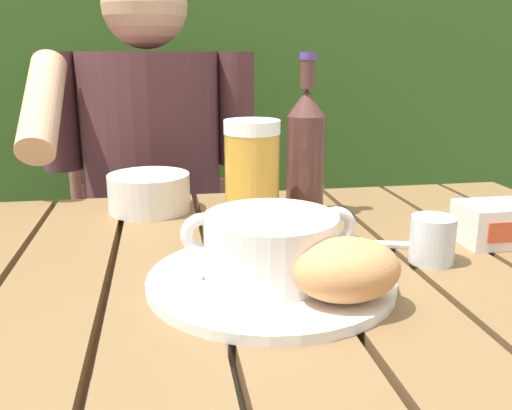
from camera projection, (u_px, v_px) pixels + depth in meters
The scene contains 12 objects.
dining_table at pixel (265, 350), 0.71m from camera, with size 1.13×0.83×0.74m.
chair_near_diner at pixel (158, 250), 1.53m from camera, with size 0.49×0.43×0.92m.
person_eating at pixel (152, 180), 1.28m from camera, with size 0.48×0.47×1.21m.
serving_plate at pixel (270, 280), 0.65m from camera, with size 0.29×0.29×0.01m.
soup_bowl at pixel (270, 244), 0.64m from camera, with size 0.21×0.16×0.08m.
bread_roll at pixel (346, 270), 0.57m from camera, with size 0.12×0.09×0.07m.
beer_glass at pixel (252, 174), 0.84m from camera, with size 0.09×0.09×0.17m.
beer_bottle at pixel (306, 149), 0.91m from camera, with size 0.06×0.06×0.26m.
water_glass_small at pixel (432, 240), 0.71m from camera, with size 0.06×0.06×0.06m.
butter_tub at pixel (496, 224), 0.78m from camera, with size 0.10×0.08×0.06m.
table_knife at pixel (357, 242), 0.78m from camera, with size 0.16×0.07×0.01m.
diner_bowl at pixel (149, 192), 0.95m from camera, with size 0.14×0.14×0.06m.
Camera 1 is at (-0.12, -0.62, 1.00)m, focal length 38.67 mm.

